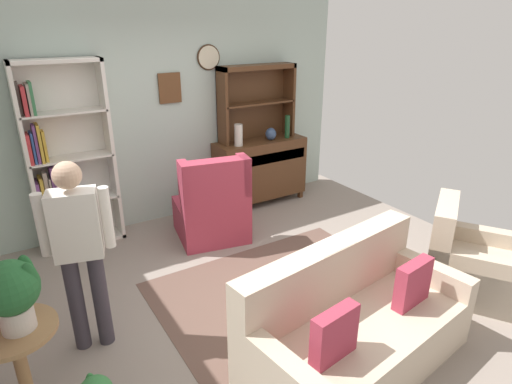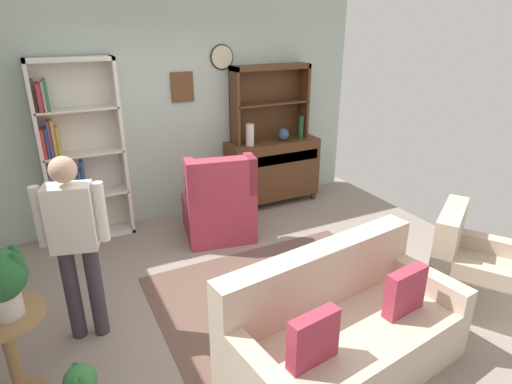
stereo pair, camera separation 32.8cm
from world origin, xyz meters
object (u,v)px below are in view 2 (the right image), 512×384
Objects in this scene: sideboard at (272,169)px; wingback_chair at (219,208)px; plant_stand at (10,350)px; person_reading at (75,238)px; couch_floral at (342,333)px; vase_round at (284,134)px; potted_plant_large at (0,279)px; armchair_floral at (473,273)px; vase_tall at (250,135)px; bottle_wine at (301,127)px; potted_plant_small at (80,383)px; sideboard_hutch at (270,92)px; bookshelf at (76,160)px.

sideboard is 1.27m from wingback_chair.
person_reading reaches higher than plant_stand.
wingback_chair is (0.00, 2.37, 0.07)m from couch_floral.
wingback_chair is at bearing -154.27° from vase_round.
sideboard is 2.85× the size of potted_plant_large.
wingback_chair reaches higher than armchair_floral.
vase_tall is at bearing 35.94° from person_reading.
wingback_chair is at bearing -159.11° from bottle_wine.
plant_stand is at bearing 150.18° from potted_plant_small.
vase_round is 3.95m from potted_plant_small.
potted_plant_large is (-3.32, -2.24, -0.01)m from vase_round.
vase_tall is at bearing -154.11° from sideboard_hutch.
bottle_wine is 0.44× the size of plant_stand.
armchair_floral is 3.48m from person_reading.
vase_tall is 1.68× the size of vase_round.
vase_tall reaches higher than plant_stand.
sideboard_hutch is at bearing 42.34° from potted_plant_small.
potted_plant_large is 0.89m from potted_plant_small.
plant_stand is at bearing -144.72° from sideboard.
bottle_wine is at bearing -26.96° from sideboard_hutch.
sideboard_hutch reaches higher than bottle_wine.
bottle_wine is 2.92m from armchair_floral.
bookshelf reaches higher than potted_plant_large.
couch_floral is at bearing -112.43° from vase_round.
potted_plant_large is (-3.19, -2.42, -0.57)m from sideboard_hutch.
vase_round is 0.53× the size of bottle_wine.
bookshelf is at bearing 74.36° from potted_plant_large.
sideboard is at bearing -90.00° from sideboard_hutch.
person_reading reaches higher than sideboard.
sideboard is 2.95m from armchair_floral.
wingback_chair is (-0.70, -0.57, -0.68)m from vase_tall.
couch_floral is 1.60m from armchair_floral.
sideboard is 0.83× the size of person_reading.
sideboard reaches higher than couch_floral.
potted_plant_large is (-3.58, -2.22, -0.09)m from bottle_wine.
sideboard_hutch reaches higher than potted_plant_small.
armchair_floral is 3.41× the size of potted_plant_small.
bookshelf is at bearing 175.59° from vase_tall.
couch_floral is (1.43, -3.11, -0.66)m from bookshelf.
person_reading is (-2.86, -1.71, -0.10)m from vase_round.
vase_tall is 0.39× the size of plant_stand.
armchair_floral is at bearing -9.05° from potted_plant_large.
sideboard is 1.18× the size of sideboard_hutch.
potted_plant_large is at bearing -148.19° from bottle_wine.
bookshelf is 1.87m from person_reading.
sideboard_hutch is 3.85× the size of vase_tall.
bookshelf is at bearing 73.15° from plant_stand.
bookshelf is at bearing 82.32° from potted_plant_small.
vase_tall is 0.27× the size of armchair_floral.
sideboard_hutch is at bearing 90.00° from sideboard.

